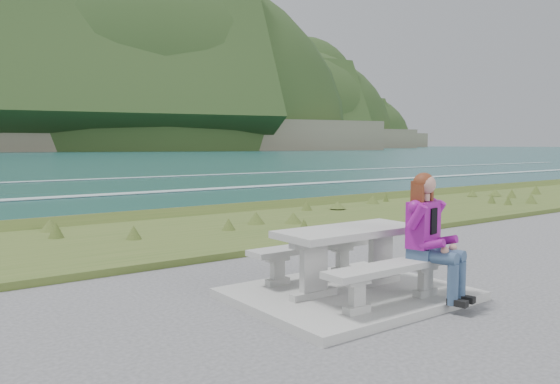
{
  "coord_description": "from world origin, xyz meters",
  "views": [
    {
      "loc": [
        -4.41,
        -4.67,
        1.83
      ],
      "look_at": [
        -0.14,
        1.2,
        1.2
      ],
      "focal_mm": 35.0,
      "sensor_mm": 36.0,
      "label": 1
    }
  ],
  "objects_px": {
    "bench_landward": "(393,272)",
    "seated_woman": "(435,253)",
    "bench_seaward": "(311,252)",
    "picnic_table": "(349,242)"
  },
  "relations": [
    {
      "from": "seated_woman",
      "to": "bench_landward",
      "type": "bearing_deg",
      "value": 153.59
    },
    {
      "from": "bench_seaward",
      "to": "seated_woman",
      "type": "distance_m",
      "value": 1.63
    },
    {
      "from": "bench_landward",
      "to": "seated_woman",
      "type": "xyz_separation_m",
      "value": [
        0.54,
        -0.13,
        0.17
      ]
    },
    {
      "from": "bench_seaward",
      "to": "seated_woman",
      "type": "height_order",
      "value": "seated_woman"
    },
    {
      "from": "picnic_table",
      "to": "seated_woman",
      "type": "xyz_separation_m",
      "value": [
        0.54,
        -0.83,
        -0.06
      ]
    },
    {
      "from": "seated_woman",
      "to": "bench_seaward",
      "type": "bearing_deg",
      "value": 96.72
    },
    {
      "from": "picnic_table",
      "to": "bench_seaward",
      "type": "height_order",
      "value": "picnic_table"
    },
    {
      "from": "bench_seaward",
      "to": "seated_woman",
      "type": "bearing_deg",
      "value": -70.66
    },
    {
      "from": "picnic_table",
      "to": "bench_seaward",
      "type": "xyz_separation_m",
      "value": [
        0.0,
        0.7,
        -0.23
      ]
    },
    {
      "from": "bench_landward",
      "to": "seated_woman",
      "type": "height_order",
      "value": "seated_woman"
    }
  ]
}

